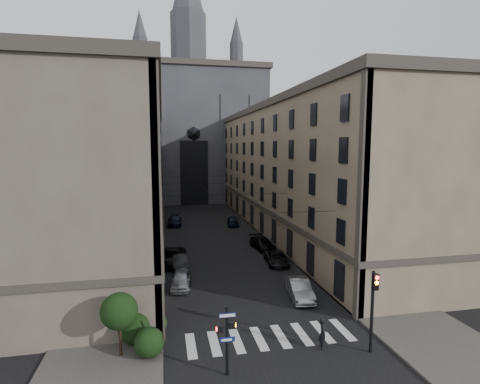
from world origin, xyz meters
TOP-DOWN VIEW (x-y plane):
  - ground at (0.00, 0.00)m, footprint 260.00×260.00m
  - sidewalk_left at (-10.50, 36.00)m, footprint 7.00×80.00m
  - sidewalk_right at (10.50, 36.00)m, footprint 7.00×80.00m
  - zebra_crossing at (0.00, 5.00)m, footprint 11.00×3.20m
  - building_left at (-13.44, 36.00)m, footprint 13.60×60.60m
  - building_right at (13.44, 36.00)m, footprint 13.60×60.60m
  - gothic_tower at (0.00, 74.96)m, footprint 35.00×23.00m
  - pedestrian_signal_left at (-3.51, 1.50)m, footprint 1.02×0.38m
  - traffic_light_right at (5.60, 1.92)m, footprint 0.34×0.50m
  - shrub_cluster at (-8.72, 5.01)m, footprint 3.90×4.40m
  - tram_wires at (0.00, 35.63)m, footprint 14.00×60.00m
  - car_left_near at (-5.39, 15.22)m, footprint 2.26×4.49m
  - car_left_midnear at (-5.17, 20.66)m, footprint 1.59×4.36m
  - car_left_midfar at (-5.88, 22.38)m, footprint 3.23×5.99m
  - car_left_far at (-5.03, 42.83)m, footprint 2.53×5.55m
  - car_right_near at (4.26, 10.81)m, footprint 2.26×4.98m
  - car_right_midnear at (5.16, 20.03)m, footprint 2.72×5.01m
  - car_right_midfar at (5.20, 26.07)m, footprint 2.71×5.25m
  - car_right_far at (4.20, 40.72)m, footprint 2.27×4.52m
  - pedestrian at (2.86, 3.00)m, footprint 0.65×0.83m

SIDE VIEW (x-z plane):
  - ground at x=0.00m, z-range 0.00..0.00m
  - zebra_crossing at x=0.00m, z-range 0.00..0.01m
  - sidewalk_left at x=-10.50m, z-range 0.00..0.15m
  - sidewalk_right at x=10.50m, z-range 0.00..0.15m
  - car_right_midnear at x=5.16m, z-range 0.00..1.33m
  - car_left_midnear at x=-5.17m, z-range 0.00..1.43m
  - car_right_midfar at x=5.20m, z-range 0.00..1.46m
  - car_left_near at x=-5.39m, z-range 0.00..1.47m
  - car_right_far at x=4.20m, z-range 0.00..1.48m
  - car_left_far at x=-5.03m, z-range 0.00..1.58m
  - car_right_near at x=4.26m, z-range 0.00..1.58m
  - car_left_midfar at x=-5.88m, z-range 0.00..1.60m
  - pedestrian at x=2.86m, z-range 0.00..2.00m
  - shrub_cluster at x=-8.72m, z-range -0.15..3.75m
  - pedestrian_signal_left at x=-3.51m, z-range 0.32..4.32m
  - traffic_light_right at x=5.60m, z-range 0.69..5.89m
  - tram_wires at x=0.00m, z-range 7.03..7.46m
  - building_left at x=-13.44m, z-range -0.08..18.77m
  - building_right at x=13.44m, z-range -0.08..18.77m
  - gothic_tower at x=0.00m, z-range -11.20..46.80m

